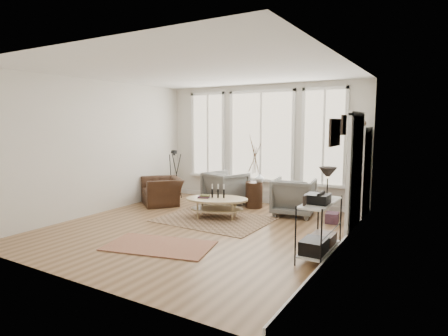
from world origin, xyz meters
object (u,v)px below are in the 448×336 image
Objects in this scene: side_table at (254,173)px; bookcase at (359,174)px; coffee_table at (216,202)px; armchair_right at (294,197)px; low_shelf at (320,223)px; armchair_left at (226,188)px; accent_chair at (162,191)px.

bookcase is at bearing 2.50° from side_table.
armchair_right is at bearing 38.35° from coffee_table.
low_shelf is at bearing 109.77° from armchair_right.
side_table is at bearing -20.52° from armchair_right.
armchair_left is 0.84m from side_table.
bookcase is 1.36× the size of coffee_table.
armchair_left is at bearing 141.80° from low_shelf.
bookcase is 3.11m from armchair_left.
armchair_right is at bearing -11.55° from side_table.
armchair_left reaches higher than coffee_table.
armchair_left is at bearing 68.27° from accent_chair.
accent_chair is (-3.14, -0.61, -0.07)m from armchair_right.
bookcase is 2.34× the size of armchair_right.
accent_chair is at bearing 2.10° from armchair_right.
side_table reaches higher than accent_chair.
armchair_right is (1.32, 1.04, 0.08)m from coffee_table.
armchair_right is (-1.21, 2.20, -0.11)m from low_shelf.
side_table is at bearing 133.12° from low_shelf.
low_shelf reaches higher than armchair_right.
low_shelf is 2.51m from armchair_right.
armchair_right reaches higher than accent_chair.
side_table is (-2.26, 2.42, 0.30)m from low_shelf.
low_shelf is 1.49× the size of armchair_right.
accent_chair is (-2.08, -0.83, -0.48)m from side_table.
armchair_left reaches higher than accent_chair.
armchair_left is 1.80m from armchair_right.
armchair_left is at bearing -14.06° from armchair_right.
coffee_table is (-2.52, 1.16, -0.19)m from low_shelf.
accent_chair is at bearing 159.92° from low_shelf.
coffee_table is 1.72× the size of armchair_right.
armchair_right reaches higher than coffee_table.
armchair_left reaches higher than armchair_right.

